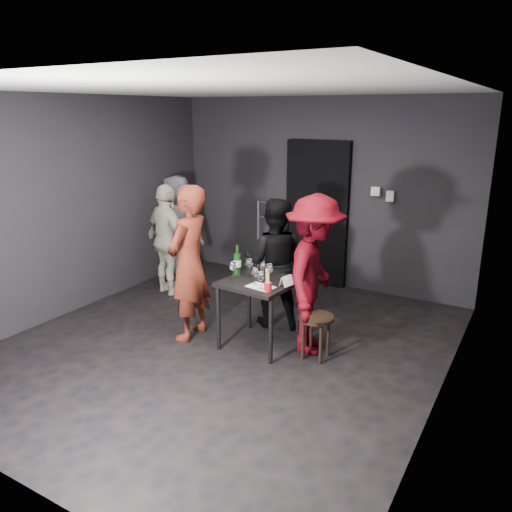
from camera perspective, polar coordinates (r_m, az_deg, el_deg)
The scene contains 26 objects.
floor at distance 5.63m, azimuth -3.61°, elevation -10.10°, with size 4.50×5.00×0.02m, color black.
ceiling at distance 5.05m, azimuth -4.18°, elevation 18.53°, with size 4.50×5.00×0.02m, color silver.
wall_back at distance 7.34m, azimuth 7.22°, elevation 7.16°, with size 4.50×0.04×2.70m, color black.
wall_left at distance 6.68m, azimuth -20.14°, elevation 5.40°, with size 0.04×5.00×2.70m, color black.
wall_right at distance 4.36m, azimuth 21.41°, elevation -0.14°, with size 0.04×5.00×2.70m, color black.
doorway at distance 7.34m, azimuth 6.95°, elevation 4.79°, with size 0.95×0.10×2.10m, color black.
wallbox_upper at distance 6.99m, azimuth 13.54°, elevation 7.22°, with size 0.12×0.06×0.12m, color #B7B7B2.
wallbox_lower at distance 6.94m, azimuth 15.10°, elevation 6.63°, with size 0.10×0.06×0.14m, color #B7B7B2.
hand_truck at distance 7.66m, azimuth 1.27°, elevation -1.04°, with size 0.40×0.34×1.19m.
tasting_table at distance 5.38m, azimuth 0.37°, elevation -3.81°, with size 0.72×0.72×0.75m.
stool at distance 5.23m, azimuth 6.89°, elevation -7.72°, with size 0.37×0.37×0.47m.
server_red at distance 5.52m, azimuth -7.75°, elevation 0.56°, with size 0.74×0.49×2.03m, color maroon.
woman_black at distance 5.88m, azimuth 2.11°, elevation -0.59°, with size 0.77×0.42×1.58m, color black.
man_maroon at distance 5.21m, azimuth 6.69°, elevation -1.01°, with size 1.24×0.58×1.92m, color #4C030C.
bystander_cream at distance 7.01m, azimuth -10.08°, elevation 2.02°, with size 0.94×0.45×1.60m, color beige.
bystander_grey at distance 7.73m, azimuth -8.95°, elevation 3.59°, with size 0.81×0.44×1.65m, color slate.
tasting_mat at distance 5.15m, azimuth 0.56°, elevation -3.54°, with size 0.28×0.18×0.00m, color white.
wine_glass_a at distance 5.37m, azimuth -2.65°, elevation -1.54°, with size 0.08×0.08×0.21m, color white, non-canonical shape.
wine_glass_b at distance 5.44m, azimuth -0.79°, elevation -1.24°, with size 0.08×0.08×0.22m, color white, non-canonical shape.
wine_glass_c at distance 5.42m, azimuth 0.77°, elevation -1.53°, with size 0.07×0.07×0.18m, color white, non-canonical shape.
wine_glass_d at distance 5.19m, azimuth -0.12°, elevation -2.22°, with size 0.08×0.08×0.20m, color white, non-canonical shape.
wine_glass_e at distance 5.05m, azimuth 0.53°, elevation -2.71°, with size 0.08×0.08×0.21m, color white, non-canonical shape.
wine_glass_f at distance 5.29m, azimuth 1.53°, elevation -1.80°, with size 0.08×0.08×0.21m, color white, non-canonical shape.
wine_bottle at distance 5.50m, azimuth -2.15°, elevation -0.84°, with size 0.08×0.08×0.34m.
breadstick_cup at distance 5.00m, azimuth 1.38°, elevation -2.82°, with size 0.08×0.08×0.25m.
reserved_card at distance 5.18m, azimuth 3.32°, elevation -2.81°, with size 0.09×0.14×0.11m, color white, non-canonical shape.
Camera 1 is at (2.84, -4.16, 2.50)m, focal length 35.00 mm.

